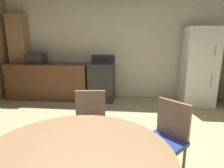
% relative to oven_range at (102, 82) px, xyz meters
% --- Properties ---
extents(ground_plane, '(14.00, 14.00, 0.00)m').
position_rel_oven_range_xyz_m(ground_plane, '(0.21, -2.61, -0.47)').
color(ground_plane, tan).
extents(wall_back, '(5.80, 0.12, 2.70)m').
position_rel_oven_range_xyz_m(wall_back, '(0.21, 0.40, 0.88)').
color(wall_back, beige).
rests_on(wall_back, ground).
extents(kitchen_counter, '(2.04, 0.60, 0.90)m').
position_rel_oven_range_xyz_m(kitchen_counter, '(-1.37, -0.00, -0.02)').
color(kitchen_counter, brown).
rests_on(kitchen_counter, ground).
extents(pantry_column, '(0.44, 0.36, 2.10)m').
position_rel_oven_range_xyz_m(pantry_column, '(-2.17, 0.18, 0.58)').
color(pantry_column, '#9E754C').
rests_on(pantry_column, ground).
extents(oven_range, '(0.60, 0.60, 1.10)m').
position_rel_oven_range_xyz_m(oven_range, '(0.00, 0.00, 0.00)').
color(oven_range, '#2D2B28').
rests_on(oven_range, ground).
extents(refrigerator, '(0.68, 0.68, 1.76)m').
position_rel_oven_range_xyz_m(refrigerator, '(2.26, -0.05, 0.41)').
color(refrigerator, white).
rests_on(refrigerator, ground).
extents(microwave, '(0.44, 0.32, 0.26)m').
position_rel_oven_range_xyz_m(microwave, '(-1.66, -0.00, 0.56)').
color(microwave, '#2D2B28').
rests_on(microwave, kitchen_counter).
extents(chair_north, '(0.45, 0.45, 0.87)m').
position_rel_oven_range_xyz_m(chair_north, '(0.22, -2.40, 0.03)').
color(chair_north, '#9E754C').
rests_on(chair_north, ground).
extents(chair_northeast, '(0.57, 0.57, 0.87)m').
position_rel_oven_range_xyz_m(chair_northeast, '(1.11, -2.68, 0.03)').
color(chair_northeast, '#9E754C').
rests_on(chair_northeast, ground).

